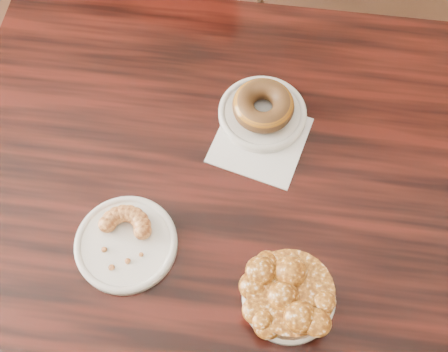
% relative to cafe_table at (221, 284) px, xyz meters
% --- Properties ---
extents(floor, '(5.00, 5.00, 0.00)m').
position_rel_cafe_table_xyz_m(floor, '(-0.04, -0.08, -0.38)').
color(floor, black).
rests_on(floor, ground).
extents(cafe_table, '(1.07, 1.07, 0.75)m').
position_rel_cafe_table_xyz_m(cafe_table, '(0.00, 0.00, 0.00)').
color(cafe_table, black).
rests_on(cafe_table, floor).
extents(chair_far, '(0.52, 0.52, 0.90)m').
position_rel_cafe_table_xyz_m(chair_far, '(-0.29, 0.75, 0.08)').
color(chair_far, black).
rests_on(chair_far, floor).
extents(napkin, '(0.18, 0.18, 0.00)m').
position_rel_cafe_table_xyz_m(napkin, '(0.04, 0.17, 0.38)').
color(napkin, white).
rests_on(napkin, cafe_table).
extents(plate_donut, '(0.16, 0.16, 0.01)m').
position_rel_cafe_table_xyz_m(plate_donut, '(0.03, 0.22, 0.38)').
color(plate_donut, silver).
rests_on(plate_donut, napkin).
extents(plate_cruller, '(0.17, 0.17, 0.01)m').
position_rel_cafe_table_xyz_m(plate_cruller, '(-0.14, -0.07, 0.38)').
color(plate_cruller, white).
rests_on(plate_cruller, cafe_table).
extents(plate_fritter, '(0.15, 0.15, 0.01)m').
position_rel_cafe_table_xyz_m(plate_fritter, '(0.13, -0.10, 0.38)').
color(plate_fritter, white).
rests_on(plate_fritter, cafe_table).
extents(glazed_donut, '(0.11, 0.11, 0.04)m').
position_rel_cafe_table_xyz_m(glazed_donut, '(0.03, 0.22, 0.41)').
color(glazed_donut, brown).
rests_on(glazed_donut, plate_donut).
extents(apple_fritter, '(0.18, 0.18, 0.04)m').
position_rel_cafe_table_xyz_m(apple_fritter, '(0.13, -0.10, 0.41)').
color(apple_fritter, '#4B2308').
rests_on(apple_fritter, plate_fritter).
extents(cruller_fragment, '(0.10, 0.10, 0.03)m').
position_rel_cafe_table_xyz_m(cruller_fragment, '(-0.14, -0.07, 0.40)').
color(cruller_fragment, brown).
rests_on(cruller_fragment, plate_cruller).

